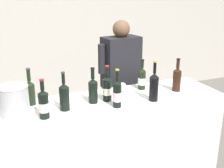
{
  "coord_description": "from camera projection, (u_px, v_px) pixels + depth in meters",
  "views": [
    {
      "loc": [
        -0.9,
        -2.22,
        1.97
      ],
      "look_at": [
        0.02,
        0.0,
        1.14
      ],
      "focal_mm": 45.53,
      "sensor_mm": 36.0,
      "label": 1
    }
  ],
  "objects": [
    {
      "name": "wine_bottle_6",
      "position": [
        93.0,
        90.0,
        2.49
      ],
      "size": [
        0.08,
        0.08,
        0.32
      ],
      "color": "black",
      "rests_on": "counter"
    },
    {
      "name": "wine_bottle_5",
      "position": [
        118.0,
        93.0,
        2.4
      ],
      "size": [
        0.07,
        0.07,
        0.34
      ],
      "color": "black",
      "rests_on": "counter"
    },
    {
      "name": "counter",
      "position": [
        110.0,
        148.0,
        2.74
      ],
      "size": [
        2.17,
        0.61,
        0.99
      ],
      "primitive_type": "cube",
      "color": "white",
      "rests_on": "ground_plane"
    },
    {
      "name": "wine_bottle_4",
      "position": [
        107.0,
        88.0,
        2.53
      ],
      "size": [
        0.08,
        0.08,
        0.33
      ],
      "color": "black",
      "rests_on": "counter"
    },
    {
      "name": "wine_bottle_2",
      "position": [
        154.0,
        86.0,
        2.53
      ],
      "size": [
        0.08,
        0.08,
        0.37
      ],
      "color": "black",
      "rests_on": "counter"
    },
    {
      "name": "wine_glass",
      "position": [
        123.0,
        88.0,
        2.53
      ],
      "size": [
        0.08,
        0.08,
        0.17
      ],
      "color": "silver",
      "rests_on": "counter"
    },
    {
      "name": "wine_bottle_7",
      "position": [
        30.0,
        91.0,
        2.45
      ],
      "size": [
        0.08,
        0.08,
        0.33
      ],
      "color": "black",
      "rests_on": "counter"
    },
    {
      "name": "wall_back",
      "position": [
        51.0,
        23.0,
        4.72
      ],
      "size": [
        8.0,
        0.1,
        2.8
      ],
      "primitive_type": "cube",
      "color": "beige",
      "rests_on": "ground_plane"
    },
    {
      "name": "wine_bottle_1",
      "position": [
        44.0,
        104.0,
        2.19
      ],
      "size": [
        0.08,
        0.08,
        0.32
      ],
      "color": "black",
      "rests_on": "counter"
    },
    {
      "name": "wine_bottle_8",
      "position": [
        142.0,
        78.0,
        2.83
      ],
      "size": [
        0.08,
        0.08,
        0.31
      ],
      "color": "black",
      "rests_on": "counter"
    },
    {
      "name": "wine_bottle_3",
      "position": [
        177.0,
        79.0,
        2.78
      ],
      "size": [
        0.08,
        0.08,
        0.33
      ],
      "color": "black",
      "rests_on": "counter"
    },
    {
      "name": "ice_bucket",
      "position": [
        14.0,
        101.0,
        2.24
      ],
      "size": [
        0.24,
        0.24,
        0.25
      ],
      "color": "silver",
      "rests_on": "counter"
    },
    {
      "name": "person_server",
      "position": [
        121.0,
        93.0,
        3.33
      ],
      "size": [
        0.57,
        0.29,
        1.63
      ],
      "color": "black",
      "rests_on": "ground_plane"
    },
    {
      "name": "wine_bottle_0",
      "position": [
        64.0,
        96.0,
        2.34
      ],
      "size": [
        0.08,
        0.08,
        0.33
      ],
      "color": "black",
      "rests_on": "counter"
    }
  ]
}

